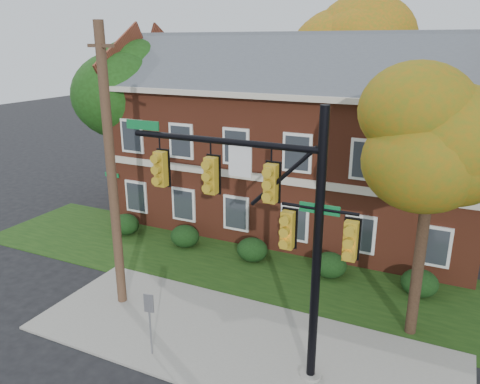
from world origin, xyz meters
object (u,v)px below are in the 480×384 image
at_px(hedge_far_left, 126,224).
at_px(traffic_signal, 268,213).
at_px(tree_near_right, 443,138).
at_px(tree_far_rear, 359,50).
at_px(hedge_left, 185,236).
at_px(hedge_center, 252,250).
at_px(hedge_right, 330,265).
at_px(tree_left_rear, 126,91).
at_px(apartment_building, 295,131).
at_px(utility_pole, 111,172).
at_px(sign_post, 150,315).
at_px(hedge_far_right, 420,283).

distance_m(hedge_far_left, traffic_signal, 12.80).
bearing_deg(tree_near_right, tree_far_rear, 110.27).
bearing_deg(hedge_left, tree_near_right, -14.81).
bearing_deg(traffic_signal, hedge_left, 136.76).
xyz_separation_m(hedge_far_left, hedge_center, (7.00, 0.00, 0.00)).
bearing_deg(hedge_right, tree_left_rear, 162.63).
xyz_separation_m(apartment_building, tree_far_rear, (1.34, 7.84, 3.86)).
xyz_separation_m(apartment_building, utility_pole, (-2.96, -10.55, 0.07)).
height_order(hedge_left, traffic_signal, traffic_signal).
bearing_deg(utility_pole, apartment_building, 95.08).
distance_m(hedge_center, sign_post, 7.47).
height_order(tree_left_rear, sign_post, tree_left_rear).
distance_m(hedge_right, hedge_far_right, 3.50).
height_order(hedge_center, sign_post, sign_post).
relative_size(hedge_left, traffic_signal, 0.18).
relative_size(hedge_far_left, hedge_center, 1.00).
relative_size(hedge_far_left, hedge_right, 1.00).
relative_size(hedge_far_right, utility_pole, 0.14).
xyz_separation_m(hedge_left, traffic_signal, (6.74, -6.31, 4.36)).
distance_m(hedge_far_right, tree_near_right, 6.77).
bearing_deg(tree_far_rear, hedge_right, -80.64).
bearing_deg(tree_near_right, hedge_far_left, 168.73).
height_order(hedge_far_left, tree_far_rear, tree_far_rear).
bearing_deg(hedge_far_left, sign_post, -47.05).
height_order(hedge_center, tree_left_rear, tree_left_rear).
distance_m(apartment_building, tree_near_right, 10.97).
xyz_separation_m(apartment_building, traffic_signal, (3.24, -11.57, -0.11)).
relative_size(hedge_far_right, tree_near_right, 0.16).
height_order(hedge_left, tree_far_rear, tree_far_rear).
distance_m(hedge_far_left, utility_pole, 8.06).
bearing_deg(utility_pole, tree_far_rear, 97.58).
distance_m(hedge_left, tree_far_rear, 16.25).
relative_size(hedge_left, utility_pole, 0.14).
bearing_deg(hedge_center, hedge_far_right, 0.00).
xyz_separation_m(utility_pole, sign_post, (2.86, -2.11, -3.59)).
height_order(hedge_center, hedge_right, same).
bearing_deg(hedge_left, apartment_building, 56.33).
bearing_deg(hedge_far_right, tree_far_rear, 113.37).
distance_m(hedge_right, tree_far_rear, 15.66).
relative_size(hedge_right, sign_post, 0.65).
bearing_deg(utility_pole, hedge_center, 81.57).
relative_size(traffic_signal, sign_post, 3.66).
distance_m(hedge_far_left, hedge_far_right, 14.00).
xyz_separation_m(tree_left_rear, utility_pole, (6.77, -9.44, -1.63)).
xyz_separation_m(tree_left_rear, tree_far_rear, (11.07, 8.96, 2.16)).
distance_m(hedge_left, tree_near_right, 12.68).
bearing_deg(apartment_building, utility_pole, -105.66).
distance_m(apartment_building, hedge_left, 7.73).
relative_size(traffic_signal, utility_pole, 0.79).
distance_m(hedge_left, hedge_center, 3.50).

